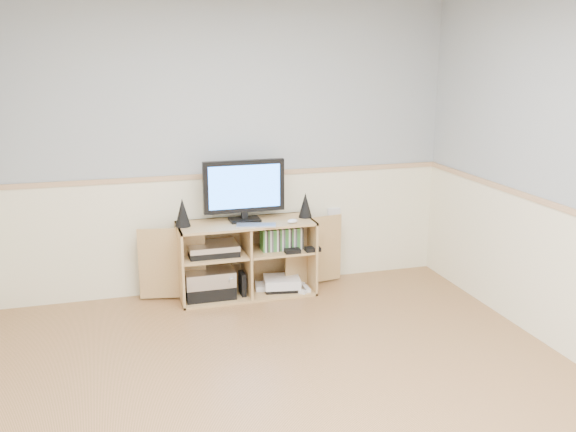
% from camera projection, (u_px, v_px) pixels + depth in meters
% --- Properties ---
extents(room, '(4.04, 4.54, 2.54)m').
position_uv_depth(room, '(287.00, 211.00, 3.49)').
color(room, tan).
rests_on(room, ground).
extents(media_cabinet, '(1.81, 0.43, 0.65)m').
position_uv_depth(media_cabinet, '(245.00, 256.00, 5.56)').
color(media_cabinet, tan).
rests_on(media_cabinet, floor).
extents(monitor, '(0.69, 0.18, 0.52)m').
position_uv_depth(monitor, '(244.00, 188.00, 5.40)').
color(monitor, black).
rests_on(monitor, media_cabinet).
extents(speaker_left, '(0.13, 0.13, 0.24)m').
position_uv_depth(speaker_left, '(182.00, 212.00, 5.28)').
color(speaker_left, black).
rests_on(speaker_left, media_cabinet).
extents(speaker_right, '(0.12, 0.12, 0.22)m').
position_uv_depth(speaker_right, '(305.00, 205.00, 5.57)').
color(speaker_right, black).
rests_on(speaker_right, media_cabinet).
extents(keyboard, '(0.35, 0.21, 0.01)m').
position_uv_depth(keyboard, '(256.00, 225.00, 5.31)').
color(keyboard, silver).
rests_on(keyboard, media_cabinet).
extents(mouse, '(0.11, 0.09, 0.04)m').
position_uv_depth(mouse, '(293.00, 221.00, 5.40)').
color(mouse, white).
rests_on(mouse, media_cabinet).
extents(av_components, '(0.51, 0.31, 0.47)m').
position_uv_depth(av_components, '(211.00, 274.00, 5.45)').
color(av_components, black).
rests_on(av_components, media_cabinet).
extents(game_consoles, '(0.46, 0.31, 0.11)m').
position_uv_depth(game_consoles, '(280.00, 284.00, 5.65)').
color(game_consoles, white).
rests_on(game_consoles, media_cabinet).
extents(game_cases, '(0.36, 0.13, 0.19)m').
position_uv_depth(game_cases, '(282.00, 239.00, 5.54)').
color(game_cases, '#3F8C3F').
rests_on(game_cases, media_cabinet).
extents(wall_outlet, '(0.12, 0.03, 0.12)m').
position_uv_depth(wall_outlet, '(334.00, 214.00, 5.89)').
color(wall_outlet, white).
rests_on(wall_outlet, wall_back).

